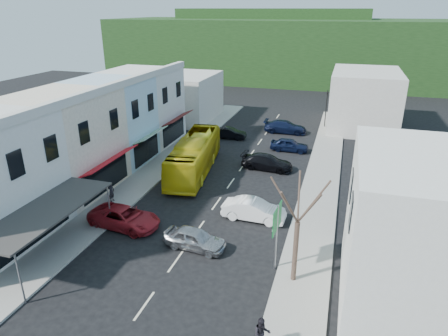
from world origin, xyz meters
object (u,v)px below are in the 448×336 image
street_tree (298,222)px  traffic_signal (326,109)px  direction_sign (276,238)px  car_white (254,210)px  pedestrian_left (111,191)px  car_silver (195,238)px  car_red (124,217)px  bus (195,156)px  pedestrian_right (262,333)px

street_tree → traffic_signal: size_ratio=1.56×
direction_sign → car_white: bearing=118.9°
pedestrian_left → traffic_signal: size_ratio=0.35×
pedestrian_left → direction_sign: size_ratio=0.41×
street_tree → car_silver: bearing=166.6°
car_white → street_tree: bearing=-147.7°
car_silver → car_red: same height
traffic_signal → bus: bearing=74.2°
pedestrian_left → car_silver: bearing=-113.9°
car_silver → car_white: size_ratio=1.00×
car_red → traffic_signal: bearing=-14.9°
bus → pedestrian_left: (-3.90, -7.81, -0.55)m
car_red → street_tree: size_ratio=0.62×
car_white → traffic_signal: traffic_signal is taller
bus → traffic_signal: traffic_signal is taller
car_red → pedestrian_left: size_ratio=2.71×
car_white → car_red: same height
car_silver → car_white: 5.43m
street_tree → traffic_signal: (-0.39, 31.94, -1.34)m
pedestrian_right → bus: bearing=94.5°
car_red → traffic_signal: (11.60, 29.32, 1.70)m
car_silver → car_red: size_ratio=0.96×
car_white → direction_sign: (2.48, -5.38, 1.37)m
pedestrian_right → traffic_signal: bearing=65.4°
pedestrian_right → street_tree: size_ratio=0.23×
direction_sign → street_tree: street_tree is taller
car_white → street_tree: street_tree is taller
car_red → direction_sign: (10.80, -1.78, 1.37)m
car_white → car_red: bearing=115.1°
pedestrian_left → direction_sign: direction_sign is taller
car_silver → street_tree: bearing=-97.6°
street_tree → traffic_signal: bearing=90.7°
pedestrian_left → pedestrian_right: (14.09, -10.84, 0.00)m
street_tree → car_red: bearing=167.7°
car_white → pedestrian_right: (2.98, -11.50, 0.30)m
car_silver → car_white: bearing=-24.2°
car_red → pedestrian_right: bearing=-118.3°
car_red → direction_sign: bearing=-92.7°
direction_sign → street_tree: 2.22m
pedestrian_left → street_tree: (14.79, -5.56, 2.74)m
car_silver → traffic_signal: 31.05m
car_white → car_red: 9.06m
car_red → direction_sign: 11.03m
pedestrian_left → traffic_signal: traffic_signal is taller
bus → car_white: bearing=-52.7°
bus → direction_sign: 15.84m
car_silver → street_tree: street_tree is taller
pedestrian_left → pedestrian_right: size_ratio=1.00×
direction_sign → traffic_signal: 31.11m
pedestrian_right → traffic_signal: 37.25m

